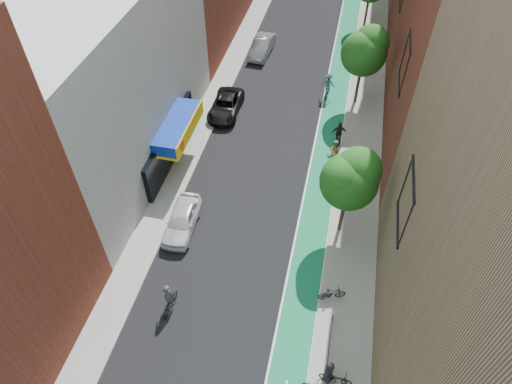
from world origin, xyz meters
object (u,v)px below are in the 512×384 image
Objects in this scene: parked_car_white at (182,220)px; cyclist_lane_mid at (338,137)px; cyclist_lead at (169,301)px; parked_car_black at (226,106)px; cyclist_lane_far at (328,86)px; pedestrian at (329,372)px; cyclist_lane_near at (334,154)px; parked_car_silver at (262,46)px.

parked_car_white is 1.96× the size of cyclist_lane_mid.
cyclist_lead is (1.18, -5.55, -0.06)m from parked_car_white.
cyclist_lane_mid reaches higher than parked_car_black.
cyclist_lane_far is 1.34× the size of pedestrian.
pedestrian is (8.84, -2.08, 0.27)m from cyclist_lead.
cyclist_lead is 17.37m from cyclist_lane_mid.
cyclist_lead is 1.28× the size of pedestrian.
parked_car_white is 1.99× the size of cyclist_lane_near.
cyclist_lane_mid is at bearing -85.24° from cyclist_lane_near.
cyclist_lane_far is (7.80, 4.12, 0.30)m from parked_car_black.
parked_car_black is at bearing 89.55° from parked_car_white.
parked_car_white is 22.12m from parked_car_silver.
parked_car_white is at bearing -88.82° from parked_car_black.
cyclist_lane_far is at bearing 26.80° from parked_car_black.
cyclist_lane_mid reaches higher than pedestrian.
parked_car_silver is at bearing -28.50° from cyclist_lane_far.
cyclist_lane_far is (-1.50, 6.39, 0.11)m from cyclist_lane_mid.
pedestrian is at bearing 82.62° from cyclist_lane_mid.
cyclist_lane_mid reaches higher than cyclist_lane_near.
cyclist_lead is at bearing 52.66° from cyclist_lane_mid.
pedestrian reaches higher than parked_car_silver.
cyclist_lane_far is (6.14, 21.99, 0.30)m from cyclist_lead.
pedestrian is at bearing -39.99° from parked_car_white.
cyclist_lane_mid is 6.57m from cyclist_lane_far.
parked_car_black is 9.57m from cyclist_lane_mid.
cyclist_lane_near is 1.37× the size of pedestrian.
parked_car_silver is 27.67m from cyclist_lead.
cyclist_lane_mid is (8.82, 10.05, 0.14)m from parked_car_white.
cyclist_lane_near is at bearing 40.00° from parked_car_white.
cyclist_lane_near is at bearing -114.14° from cyclist_lead.
cyclist_lane_mid is (9.30, -2.27, 0.20)m from parked_car_black.
cyclist_lead is at bearing 70.40° from cyclist_lane_near.
pedestrian is (9.58, -29.75, 0.18)m from parked_car_silver.
cyclist_lane_far reaches higher than parked_car_white.
parked_car_silver reaches higher than parked_car_white.
parked_car_white is 0.89× the size of parked_car_black.
cyclist_lead is at bearing -90.24° from pedestrian.
cyclist_lead is at bearing 85.42° from cyclist_lane_far.
cyclist_lane_mid is at bearing 46.05° from parked_car_white.
parked_car_black is 17.95m from cyclist_lead.
parked_car_white is at bearing -73.21° from cyclist_lead.
pedestrian is (10.50, -19.95, 0.27)m from parked_car_black.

